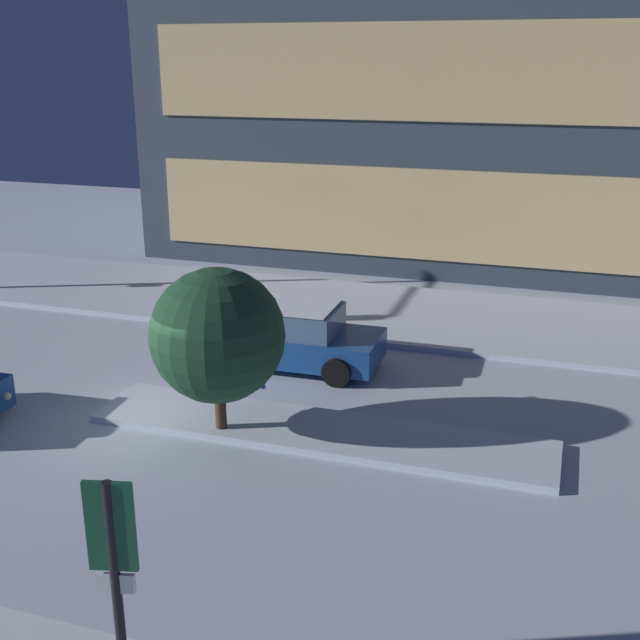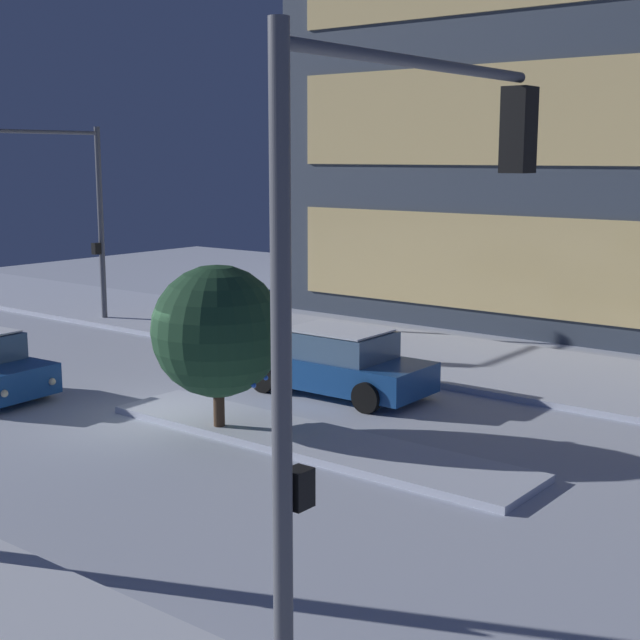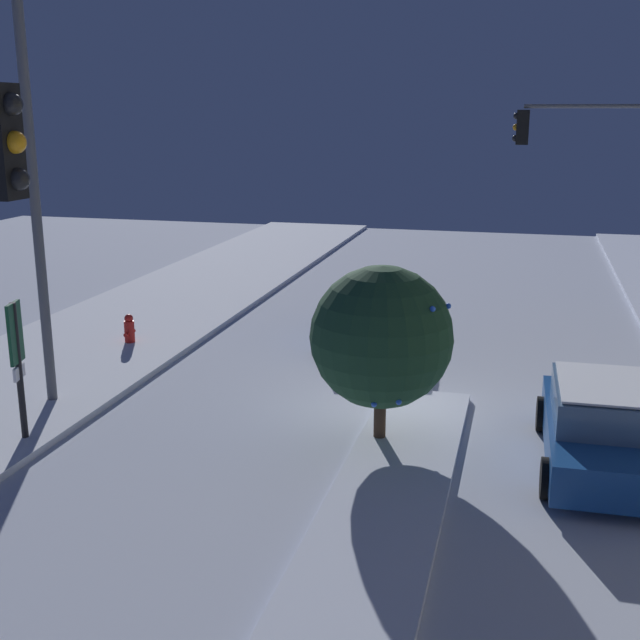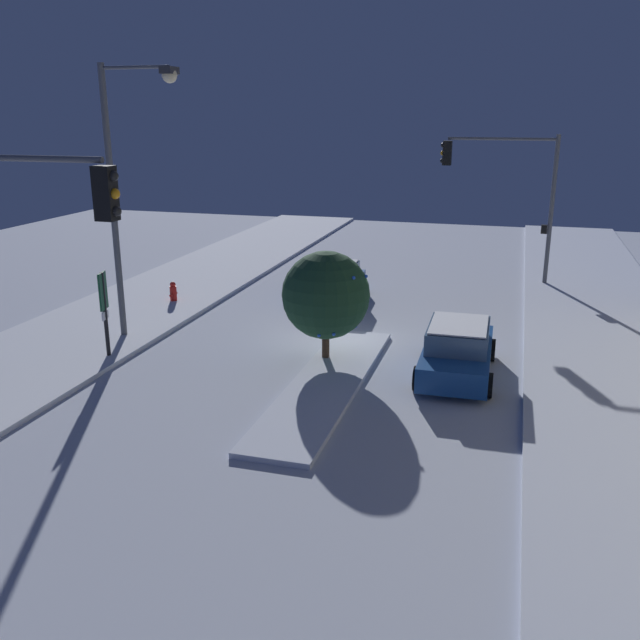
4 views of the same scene
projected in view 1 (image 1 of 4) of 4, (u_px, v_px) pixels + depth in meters
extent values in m
plane|color=silver|center=(161.00, 425.00, 15.73)|extent=(52.00, 52.00, 0.00)
cube|color=silver|center=(300.00, 304.00, 23.16)|extent=(52.00, 5.20, 0.14)
cube|color=silver|center=(319.00, 431.00, 15.31)|extent=(9.00, 1.80, 0.14)
cube|color=#E5C67F|center=(458.00, 217.00, 24.87)|extent=(20.31, 0.10, 2.89)
cube|color=#E5C67F|center=(466.00, 72.00, 23.50)|extent=(20.31, 0.10, 2.89)
sphere|color=#F9E5B2|center=(7.00, 396.00, 15.86)|extent=(0.16, 0.16, 0.16)
cube|color=#19478C|center=(289.00, 344.00, 18.65)|extent=(4.33, 1.89, 0.66)
cube|color=slate|center=(289.00, 319.00, 18.46)|extent=(2.35, 1.67, 0.60)
cube|color=white|center=(289.00, 305.00, 18.35)|extent=(2.18, 1.56, 0.04)
sphere|color=#F9E5B2|center=(194.00, 344.00, 18.70)|extent=(0.16, 0.16, 0.16)
sphere|color=#F9E5B2|center=(215.00, 328.00, 19.82)|extent=(0.16, 0.16, 0.16)
cylinder|color=black|center=(218.00, 359.00, 18.28)|extent=(0.66, 0.23, 0.66)
cylinder|color=black|center=(248.00, 334.00, 19.93)|extent=(0.66, 0.23, 0.66)
cylinder|color=black|center=(337.00, 372.00, 17.50)|extent=(0.66, 0.23, 0.66)
cylinder|color=black|center=(357.00, 345.00, 19.14)|extent=(0.66, 0.23, 0.66)
cylinder|color=black|center=(116.00, 587.00, 8.85)|extent=(0.12, 0.12, 2.65)
cube|color=#144C2D|center=(110.00, 527.00, 8.61)|extent=(0.55, 0.19, 1.10)
cube|color=white|center=(116.00, 583.00, 8.84)|extent=(0.44, 0.15, 0.24)
cylinder|color=#473323|center=(221.00, 411.00, 15.23)|extent=(0.22, 0.22, 0.94)
sphere|color=#1E4228|center=(217.00, 335.00, 14.74)|extent=(2.55, 2.55, 2.55)
sphere|color=blue|center=(263.00, 387.00, 14.83)|extent=(0.10, 0.10, 0.10)
sphere|color=blue|center=(232.00, 288.00, 15.64)|extent=(0.10, 0.10, 0.10)
sphere|color=blue|center=(216.00, 380.00, 15.64)|extent=(0.10, 0.10, 0.10)
sphere|color=blue|center=(268.00, 376.00, 15.20)|extent=(0.10, 0.10, 0.10)
sphere|color=blue|center=(225.00, 366.00, 15.87)|extent=(0.10, 0.10, 0.10)
sphere|color=blue|center=(262.00, 288.00, 15.22)|extent=(0.10, 0.10, 0.10)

